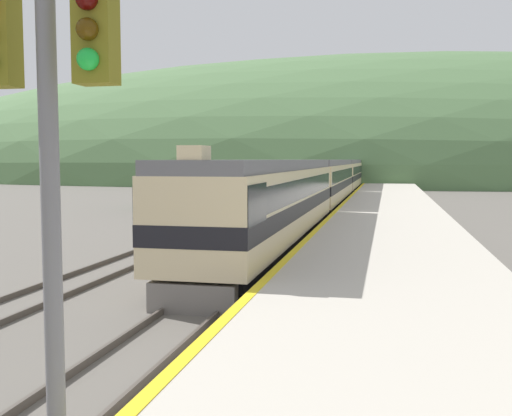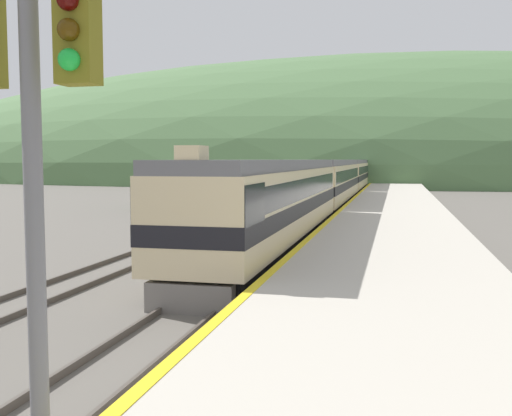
# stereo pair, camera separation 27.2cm
# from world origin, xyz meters

# --- Properties ---
(track_main) EXTENTS (1.52, 180.00, 0.16)m
(track_main) POSITION_xyz_m (0.00, 70.00, 0.08)
(track_main) COLOR #4C443D
(track_main) RESTS_ON ground
(track_siding) EXTENTS (1.52, 180.00, 0.16)m
(track_siding) POSITION_xyz_m (-4.72, 70.00, 0.08)
(track_siding) COLOR #4C443D
(track_siding) RESTS_ON ground
(platform) EXTENTS (6.30, 140.00, 0.90)m
(platform) POSITION_xyz_m (4.84, 50.00, 0.44)
(platform) COLOR #BCB5A5
(platform) RESTS_ON ground
(distant_hills) EXTENTS (231.86, 104.34, 48.71)m
(distant_hills) POSITION_xyz_m (0.00, 128.69, 0.00)
(distant_hills) COLOR #517547
(distant_hills) RESTS_ON ground
(station_shed) EXTENTS (8.92, 5.01, 3.80)m
(station_shed) POSITION_xyz_m (-9.50, 45.71, 1.92)
(station_shed) COLOR #385B42
(station_shed) RESTS_ON ground
(express_train_lead_car) EXTENTS (2.97, 20.73, 4.21)m
(express_train_lead_car) POSITION_xyz_m (0.00, 24.38, 2.11)
(express_train_lead_car) COLOR black
(express_train_lead_car) RESTS_ON ground
(carriage_second) EXTENTS (2.96, 21.48, 3.85)m
(carriage_second) POSITION_xyz_m (0.00, 46.60, 2.10)
(carriage_second) COLOR black
(carriage_second) RESTS_ON ground
(carriage_third) EXTENTS (2.96, 21.48, 3.85)m
(carriage_third) POSITION_xyz_m (0.00, 68.96, 2.10)
(carriage_third) COLOR black
(carriage_third) RESTS_ON ground
(carriage_fourth) EXTENTS (2.96, 21.48, 3.85)m
(carriage_fourth) POSITION_xyz_m (0.00, 91.32, 2.10)
(carriage_fourth) COLOR black
(carriage_fourth) RESTS_ON ground
(carriage_fifth) EXTENTS (2.96, 21.48, 3.85)m
(carriage_fifth) POSITION_xyz_m (0.00, 113.69, 2.10)
(carriage_fifth) COLOR black
(carriage_fifth) RESTS_ON ground
(signal_mast_main) EXTENTS (2.20, 0.42, 6.63)m
(signal_mast_main) POSITION_xyz_m (1.33, 5.95, 4.32)
(signal_mast_main) COLOR slate
(signal_mast_main) RESTS_ON ground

